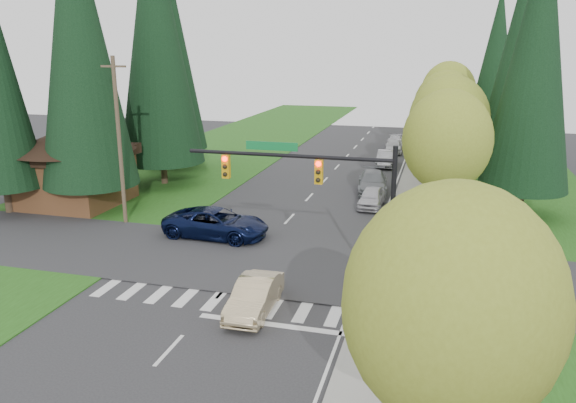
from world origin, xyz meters
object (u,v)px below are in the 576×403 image
at_px(sedan_champagne, 255,296).
at_px(parked_car_e, 395,142).
at_px(parked_car_a, 372,197).
at_px(parked_car_d, 394,146).
at_px(suv_navy, 216,223).
at_px(parked_car_c, 386,159).
at_px(parked_car_b, 373,182).

height_order(sedan_champagne, parked_car_e, sedan_champagne).
distance_m(parked_car_a, parked_car_d, 20.94).
bearing_deg(suv_navy, parked_car_c, -15.05).
height_order(sedan_champagne, suv_navy, suv_navy).
bearing_deg(sedan_champagne, parked_car_e, 85.47).
xyz_separation_m(parked_car_c, parked_car_e, (0.00, 9.95, -0.07)).
xyz_separation_m(sedan_champagne, parked_car_e, (2.21, 40.79, -0.05)).
height_order(parked_car_a, parked_car_e, parked_car_a).
bearing_deg(sedan_champagne, parked_car_c, 84.47).
relative_size(sedan_champagne, parked_car_a, 1.07).
xyz_separation_m(suv_navy, parked_car_b, (7.28, 12.79, -0.08)).
distance_m(sedan_champagne, parked_car_c, 30.92).
relative_size(sedan_champagne, parked_car_c, 0.98).
bearing_deg(parked_car_e, sedan_champagne, -95.17).
xyz_separation_m(parked_car_b, parked_car_c, (0.00, 9.74, -0.04)).
relative_size(parked_car_b, parked_car_c, 1.21).
height_order(suv_navy, parked_car_c, suv_navy).
bearing_deg(suv_navy, parked_car_d, -11.15).
bearing_deg(parked_car_a, parked_car_e, 92.12).
xyz_separation_m(parked_car_b, parked_car_e, (0.00, 19.69, -0.12)).
bearing_deg(parked_car_c, parked_car_a, -89.43).
xyz_separation_m(parked_car_a, parked_car_d, (-0.34, 20.94, 0.03)).
xyz_separation_m(parked_car_a, parked_car_c, (-0.45, 13.89, 0.04)).
relative_size(sedan_champagne, parked_car_b, 0.81).
distance_m(parked_car_d, parked_car_e, 2.90).
relative_size(parked_car_a, parked_car_c, 0.91).
distance_m(suv_navy, parked_car_c, 23.68).
relative_size(suv_navy, parked_car_d, 1.46).
bearing_deg(sedan_champagne, parked_car_a, 79.67).
bearing_deg(parked_car_b, parked_car_c, 83.46).
relative_size(parked_car_c, parked_car_e, 0.98).
relative_size(suv_navy, parked_car_c, 1.39).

